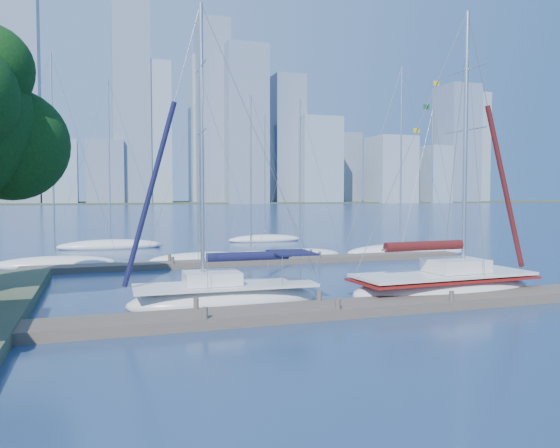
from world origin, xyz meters
name	(u,v)px	position (x,y,z in m)	size (l,w,h in m)	color
ground	(328,315)	(0.00, 0.00, 0.00)	(700.00, 700.00, 0.00)	navy
near_dock	(328,310)	(0.00, 0.00, 0.20)	(26.00, 2.00, 0.40)	#4D4339
far_dock	(261,261)	(2.00, 16.00, 0.18)	(30.00, 1.80, 0.36)	#4D4339
far_shore	(112,203)	(0.00, 320.00, 0.00)	(800.00, 100.00, 1.50)	#38472D
sailboat_navy	(225,282)	(-3.44, 2.79, 1.03)	(8.16, 2.85, 12.92)	silver
sailboat_maroon	(444,275)	(6.59, 1.84, 1.00)	(9.33, 3.41, 13.64)	silver
bg_boat_0	(55,263)	(-11.10, 18.59, 0.27)	(7.72, 2.78, 14.06)	silver
bg_boat_1	(204,259)	(-1.49, 18.16, 0.25)	(7.68, 3.09, 12.54)	silver
bg_boat_2	(251,258)	(1.78, 17.61, 0.24)	(7.42, 2.61, 11.94)	silver
bg_boat_3	(300,255)	(5.78, 18.49, 0.25)	(6.46, 2.28, 12.04)	silver
bg_boat_4	(400,251)	(14.09, 18.19, 0.29)	(9.15, 2.60, 14.97)	silver
bg_boat_5	(431,251)	(16.51, 17.58, 0.26)	(6.78, 3.79, 11.73)	silver
bg_boat_6	(111,245)	(-7.38, 30.54, 0.28)	(9.21, 4.15, 15.03)	silver
bg_boat_7	(265,239)	(7.55, 33.16, 0.25)	(7.81, 3.84, 12.98)	silver
skyline	(145,138)	(17.26, 290.45, 36.24)	(504.51, 51.31, 112.55)	#7C91A1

